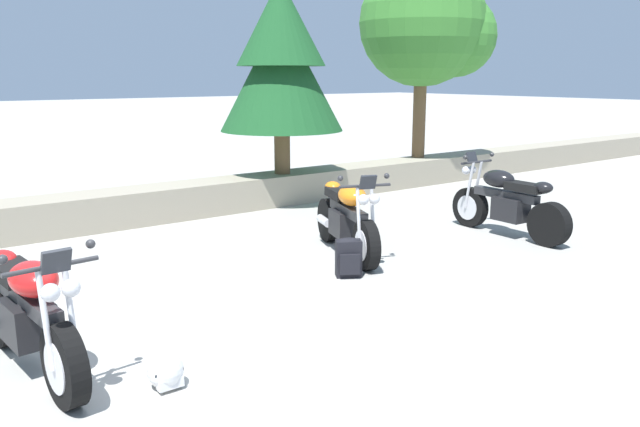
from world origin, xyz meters
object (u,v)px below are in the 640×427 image
(motorcycle_red_near_left, at_px, (30,315))
(motorcycle_black_far_right, at_px, (507,203))
(pine_tree_mid_right, at_px, (281,59))
(rider_helmet, at_px, (166,371))
(leafy_tree_far_right, at_px, (429,26))
(motorcycle_orange_centre, at_px, (347,219))
(rider_backpack, at_px, (349,257))

(motorcycle_red_near_left, distance_m, motorcycle_black_far_right, 6.73)
(motorcycle_black_far_right, xyz_separation_m, pine_tree_mid_right, (-1.29, 4.05, 2.13))
(motorcycle_black_far_right, bearing_deg, motorcycle_red_near_left, -175.27)
(motorcycle_black_far_right, xyz_separation_m, rider_helmet, (-5.97, -1.43, -0.35))
(pine_tree_mid_right, distance_m, leafy_tree_far_right, 3.92)
(motorcycle_red_near_left, bearing_deg, motorcycle_orange_centre, 15.57)
(motorcycle_orange_centre, height_order, rider_helmet, motorcycle_orange_centre)
(motorcycle_orange_centre, distance_m, motorcycle_black_far_right, 2.62)
(motorcycle_black_far_right, relative_size, pine_tree_mid_right, 0.60)
(rider_backpack, bearing_deg, leafy_tree_far_right, 36.98)
(rider_backpack, distance_m, pine_tree_mid_right, 5.15)
(leafy_tree_far_right, bearing_deg, motorcycle_orange_centre, -145.27)
(motorcycle_red_near_left, height_order, motorcycle_black_far_right, same)
(rider_helmet, distance_m, leafy_tree_far_right, 10.68)
(motorcycle_red_near_left, bearing_deg, pine_tree_mid_right, 40.37)
(rider_backpack, relative_size, rider_helmet, 1.68)
(rider_backpack, height_order, leafy_tree_far_right, leafy_tree_far_right)
(motorcycle_red_near_left, distance_m, rider_backpack, 3.62)
(motorcycle_red_near_left, relative_size, motorcycle_black_far_right, 1.00)
(rider_helmet, bearing_deg, motorcycle_orange_centre, 30.68)
(motorcycle_black_far_right, distance_m, pine_tree_mid_right, 4.75)
(motorcycle_orange_centre, distance_m, leafy_tree_far_right, 6.84)
(motorcycle_black_far_right, xyz_separation_m, rider_backpack, (-3.12, -0.14, -0.24))
(motorcycle_orange_centre, xyz_separation_m, leafy_tree_far_right, (5.10, 3.54, 2.88))
(rider_backpack, bearing_deg, motorcycle_red_near_left, -173.34)
(motorcycle_orange_centre, xyz_separation_m, rider_helmet, (-3.42, -2.03, -0.35))
(rider_helmet, relative_size, pine_tree_mid_right, 0.08)
(motorcycle_red_near_left, relative_size, leafy_tree_far_right, 0.49)
(motorcycle_orange_centre, distance_m, rider_helmet, 3.99)
(motorcycle_red_near_left, xyz_separation_m, rider_backpack, (3.58, 0.42, -0.24))
(motorcycle_red_near_left, bearing_deg, rider_backpack, 6.66)
(motorcycle_red_near_left, relative_size, motorcycle_orange_centre, 1.04)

